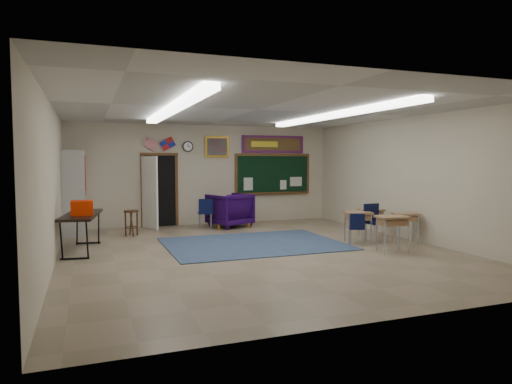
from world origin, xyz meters
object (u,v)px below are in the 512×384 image
object	(u,v)px
student_desk_front_left	(358,226)
student_desk_front_right	(371,221)
wingback_armchair	(230,210)
folding_table	(82,231)
wooden_stool	(131,223)

from	to	relation	value
student_desk_front_left	student_desk_front_right	xyz separation A→B (m)	(0.82, 0.67, -0.02)
wingback_armchair	folding_table	size ratio (longest dim) A/B	0.53
student_desk_front_left	folding_table	xyz separation A→B (m)	(-6.06, 1.24, 0.03)
student_desk_front_right	folding_table	size ratio (longest dim) A/B	0.35
wingback_armchair	student_desk_front_right	bearing A→B (deg)	114.85
student_desk_front_left	wooden_stool	world-z (taller)	student_desk_front_left
wingback_armchair	folding_table	bearing A→B (deg)	10.20
wingback_armchair	student_desk_front_right	world-z (taller)	wingback_armchair
folding_table	wooden_stool	world-z (taller)	folding_table
student_desk_front_right	folding_table	world-z (taller)	folding_table
folding_table	wingback_armchair	bearing A→B (deg)	38.58
student_desk_front_left	student_desk_front_right	size ratio (longest dim) A/B	1.04
student_desk_front_right	folding_table	distance (m)	6.91
wingback_armchair	student_desk_front_right	size ratio (longest dim) A/B	1.53
student_desk_front_left	wooden_stool	size ratio (longest dim) A/B	1.11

